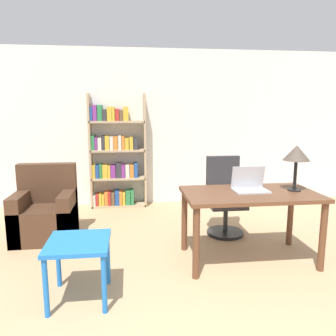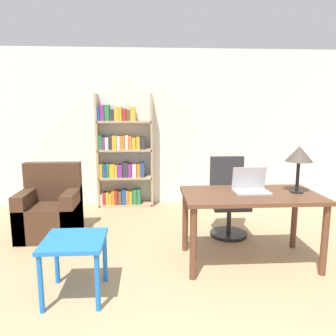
% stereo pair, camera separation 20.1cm
% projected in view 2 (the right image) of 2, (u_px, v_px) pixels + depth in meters
% --- Properties ---
extents(wall_back, '(8.00, 0.06, 2.70)m').
position_uv_depth(wall_back, '(170.00, 128.00, 5.80)').
color(wall_back, white).
rests_on(wall_back, ground_plane).
extents(desk, '(1.44, 0.81, 0.78)m').
position_uv_depth(desk, '(250.00, 203.00, 3.52)').
color(desk, brown).
rests_on(desk, ground_plane).
extents(laptop, '(0.37, 0.26, 0.27)m').
position_uv_depth(laptop, '(251.00, 187.00, 3.55)').
color(laptop, '#B2B2B7').
rests_on(laptop, desk).
extents(table_lamp, '(0.29, 0.29, 0.50)m').
position_uv_depth(table_lamp, '(299.00, 155.00, 3.47)').
color(table_lamp, black).
rests_on(table_lamp, desk).
extents(office_chair, '(0.49, 0.49, 1.04)m').
position_uv_depth(office_chair, '(228.00, 199.00, 4.38)').
color(office_chair, black).
rests_on(office_chair, ground_plane).
extents(side_table_blue, '(0.53, 0.55, 0.54)m').
position_uv_depth(side_table_blue, '(74.00, 249.00, 2.88)').
color(side_table_blue, blue).
rests_on(side_table_blue, ground_plane).
extents(armchair, '(0.75, 0.65, 0.96)m').
position_uv_depth(armchair, '(50.00, 212.00, 4.33)').
color(armchair, '#472D1E').
rests_on(armchair, ground_plane).
extents(bookshelf, '(0.95, 0.28, 1.93)m').
position_uv_depth(bookshelf, '(122.00, 157.00, 5.65)').
color(bookshelf, tan).
rests_on(bookshelf, ground_plane).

